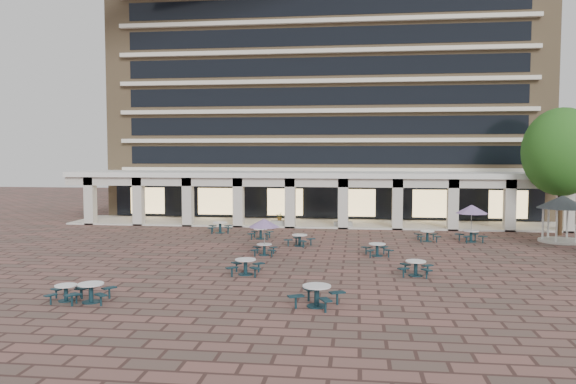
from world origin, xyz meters
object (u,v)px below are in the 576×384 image
Objects in this scene: gazebo at (563,207)px; planter_right at (343,222)px; picnic_table_0 at (66,291)px; picnic_table_1 at (91,291)px; planter_left at (280,221)px; picnic_table_2 at (317,294)px.

planter_right is at bearing 159.86° from gazebo.
picnic_table_1 is at bearing -21.36° from picnic_table_0.
picnic_table_1 is 1.27× the size of planter_left.
picnic_table_1 is 1.27× the size of planter_right.
picnic_table_1 is 24.29m from planter_left.
gazebo is 2.23× the size of planter_right.
planter_right is (0.42, 23.41, -0.08)m from picnic_table_2.
picnic_table_0 is 24.44m from planter_left.
gazebo reaches higher than picnic_table_0.
gazebo reaches higher than planter_left.
picnic_table_0 is at bearing -113.91° from planter_right.
planter_left reaches higher than picnic_table_0.
picnic_table_0 is 26.06m from planter_right.
planter_right is (-14.81, 5.43, -1.92)m from gazebo.
planter_left reaches higher than planter_right.
gazebo reaches higher than picnic_table_1.
gazebo is (15.23, 17.98, 1.84)m from picnic_table_2.
planter_right is at bearing 48.49° from picnic_table_0.
picnic_table_2 is 23.64m from gazebo.
planter_right is at bearing 59.97° from picnic_table_1.
picnic_table_2 is at bearing -91.02° from planter_right.
picnic_table_2 reaches higher than picnic_table_0.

